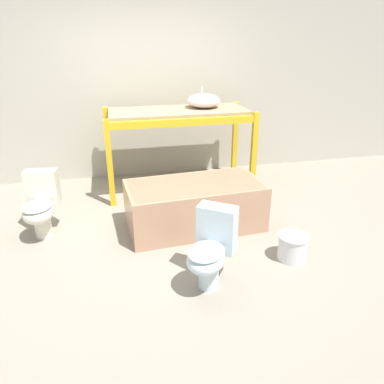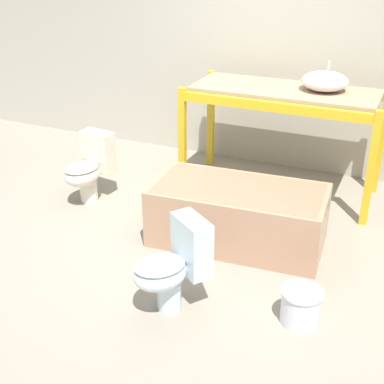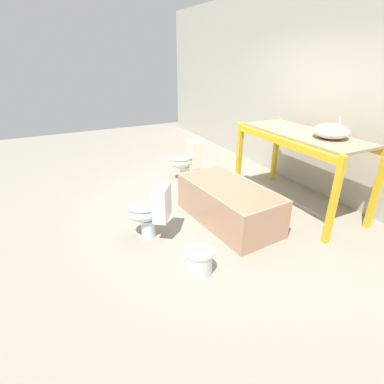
{
  "view_description": "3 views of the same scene",
  "coord_description": "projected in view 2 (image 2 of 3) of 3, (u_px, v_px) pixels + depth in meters",
  "views": [
    {
      "loc": [
        -0.48,
        -3.71,
        2.08
      ],
      "look_at": [
        0.28,
        -0.35,
        0.59
      ],
      "focal_mm": 35.0,
      "sensor_mm": 36.0,
      "label": 1
    },
    {
      "loc": [
        1.7,
        -3.94,
        2.51
      ],
      "look_at": [
        0.14,
        -0.42,
        0.63
      ],
      "focal_mm": 50.0,
      "sensor_mm": 36.0,
      "label": 2
    },
    {
      "loc": [
        3.41,
        -2.06,
        2.12
      ],
      "look_at": [
        0.2,
        -0.44,
        0.46
      ],
      "focal_mm": 28.0,
      "sensor_mm": 36.0,
      "label": 3
    }
  ],
  "objects": [
    {
      "name": "ground_plane",
      "position": [
        196.0,
        233.0,
        4.96
      ],
      "size": [
        12.0,
        12.0,
        0.0
      ],
      "primitive_type": "plane",
      "color": "gray"
    },
    {
      "name": "toilet_near",
      "position": [
        89.0,
        167.0,
        5.42
      ],
      "size": [
        0.4,
        0.58,
        0.7
      ],
      "rotation": [
        0.0,
        0.0,
        -0.13
      ],
      "color": "silver",
      "rests_on": "ground_plane"
    },
    {
      "name": "toilet_far",
      "position": [
        173.0,
        265.0,
        3.82
      ],
      "size": [
        0.58,
        0.63,
        0.7
      ],
      "rotation": [
        0.0,
        0.0,
        -0.62
      ],
      "color": "silver",
      "rests_on": "ground_plane"
    },
    {
      "name": "sink_basin",
      "position": [
        325.0,
        81.0,
        5.18
      ],
      "size": [
        0.45,
        0.45,
        0.26
      ],
      "color": "silver",
      "rests_on": "shelving_rack"
    },
    {
      "name": "warehouse_wall_rear",
      "position": [
        267.0,
        25.0,
        5.84
      ],
      "size": [
        10.8,
        0.08,
        3.2
      ],
      "color": "#B2AD9E",
      "rests_on": "ground_plane"
    },
    {
      "name": "shelving_rack",
      "position": [
        284.0,
        105.0,
        5.37
      ],
      "size": [
        1.97,
        0.86,
        1.12
      ],
      "color": "gold",
      "rests_on": "ground_plane"
    },
    {
      "name": "bathtub_main",
      "position": [
        238.0,
        211.0,
        4.7
      ],
      "size": [
        1.56,
        0.86,
        0.53
      ],
      "rotation": [
        0.0,
        0.0,
        0.07
      ],
      "color": "tan",
      "rests_on": "ground_plane"
    },
    {
      "name": "bucket_white",
      "position": [
        301.0,
        305.0,
        3.77
      ],
      "size": [
        0.3,
        0.3,
        0.26
      ],
      "color": "silver",
      "rests_on": "ground_plane"
    }
  ]
}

